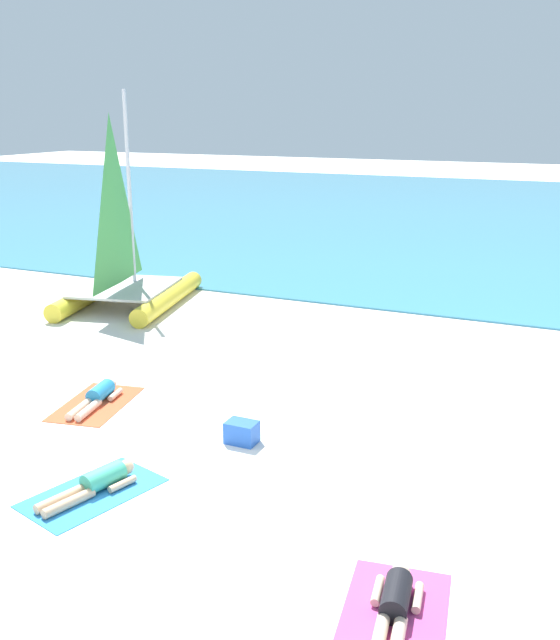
{
  "coord_description": "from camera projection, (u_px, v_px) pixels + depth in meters",
  "views": [
    {
      "loc": [
        5.65,
        -7.89,
        5.2
      ],
      "look_at": [
        0.0,
        4.68,
        1.2
      ],
      "focal_mm": 40.71,
      "sensor_mm": 36.0,
      "label": 1
    }
  ],
  "objects": [
    {
      "name": "sailboat_yellow",
      "position": [
        126.0,
        275.0,
        19.8
      ],
      "size": [
        3.7,
        4.9,
        5.72
      ],
      "rotation": [
        0.0,
        0.0,
        0.22
      ],
      "color": "yellow",
      "rests_on": "ground"
    },
    {
      "name": "towel_center_right",
      "position": [
        93.0,
        493.0,
        10.22
      ],
      "size": [
        1.57,
        2.13,
        0.01
      ],
      "primitive_type": "cube",
      "rotation": [
        0.0,
        0.0,
        -0.27
      ],
      "color": "#338CD8",
      "rests_on": "ground"
    },
    {
      "name": "sunbather_center_left",
      "position": [
        97.0,
        396.0,
        13.35
      ],
      "size": [
        0.69,
        1.56,
        0.3
      ],
      "rotation": [
        0.0,
        0.0,
        0.19
      ],
      "color": "#268CCC",
      "rests_on": "towel_center_left"
    },
    {
      "name": "ocean_water",
      "position": [
        485.0,
        215.0,
        37.2
      ],
      "size": [
        120.0,
        40.0,
        0.05
      ],
      "primitive_type": "cube",
      "color": "teal",
      "rests_on": "ground"
    },
    {
      "name": "ground_plane",
      "position": [
        362.0,
        312.0,
        19.34
      ],
      "size": [
        120.0,
        120.0,
        0.0
      ],
      "primitive_type": "plane",
      "color": "white"
    },
    {
      "name": "towel_rightmost",
      "position": [
        393.0,
        620.0,
        7.68
      ],
      "size": [
        1.36,
        2.04,
        0.01
      ],
      "primitive_type": "cube",
      "rotation": [
        0.0,
        0.0,
        0.14
      ],
      "color": "#D84C99",
      "rests_on": "ground"
    },
    {
      "name": "towel_center_left",
      "position": [
        96.0,
        404.0,
        13.32
      ],
      "size": [
        1.44,
        2.07,
        0.01
      ],
      "primitive_type": "cube",
      "rotation": [
        0.0,
        0.0,
        0.19
      ],
      "color": "#EA5933",
      "rests_on": "ground"
    },
    {
      "name": "sunbather_rightmost",
      "position": [
        394.0,
        606.0,
        7.7
      ],
      "size": [
        0.63,
        1.57,
        0.3
      ],
      "rotation": [
        0.0,
        0.0,
        0.14
      ],
      "color": "black",
      "rests_on": "towel_rightmost"
    },
    {
      "name": "sunbather_center_right",
      "position": [
        96.0,
        483.0,
        10.24
      ],
      "size": [
        0.8,
        1.55,
        0.3
      ],
      "rotation": [
        0.0,
        0.0,
        -0.27
      ],
      "color": "#3FB28C",
      "rests_on": "towel_center_right"
    },
    {
      "name": "cooler_box",
      "position": [
        242.0,
        432.0,
        11.73
      ],
      "size": [
        0.5,
        0.36,
        0.36
      ],
      "primitive_type": "cube",
      "color": "blue",
      "rests_on": "ground"
    }
  ]
}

